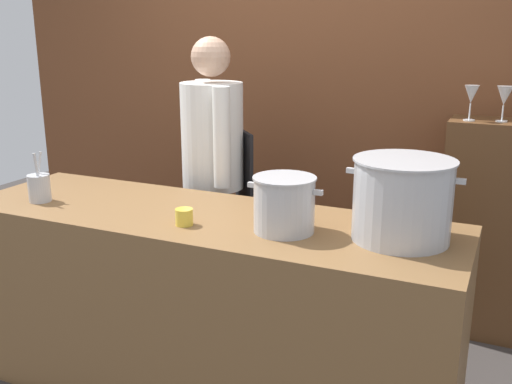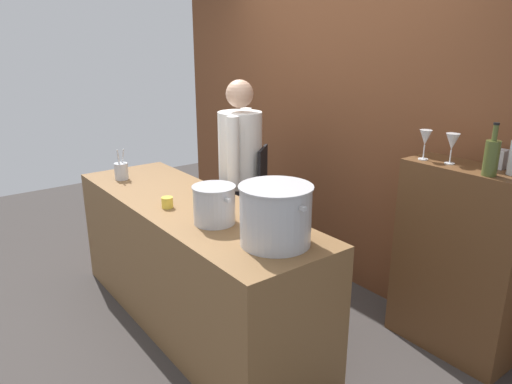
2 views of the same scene
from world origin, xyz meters
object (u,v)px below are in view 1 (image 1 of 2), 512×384
utensil_crock (39,188)px  stockpot_small (284,204)px  chef (214,165)px  butter_jar (184,217)px  wine_glass_wide (504,97)px  stockpot_large (402,200)px  wine_glass_short (471,95)px

utensil_crock → stockpot_small: bearing=3.9°
chef → utensil_crock: chef is taller
chef → stockpot_small: (0.69, -0.69, 0.05)m
butter_jar → wine_glass_wide: size_ratio=0.41×
wine_glass_wide → stockpot_small: bearing=-121.6°
chef → butter_jar: size_ratio=22.05×
chef → butter_jar: 0.84m
stockpot_large → chef: bearing=152.8°
utensil_crock → wine_glass_wide: (1.97, 1.29, 0.39)m
stockpot_large → wine_glass_wide: wine_glass_wide is taller
stockpot_large → butter_jar: stockpot_large is taller
butter_jar → stockpot_large: bearing=13.0°
utensil_crock → butter_jar: bearing=-1.3°
chef → stockpot_large: (1.14, -0.59, 0.10)m
utensil_crock → wine_glass_wide: 2.38m
stockpot_large → stockpot_small: size_ratio=1.41×
butter_jar → wine_glass_short: 1.67m
chef → utensil_crock: 0.93m
butter_jar → stockpot_small: bearing=13.9°
stockpot_large → wine_glass_short: 1.13m
stockpot_small → wine_glass_wide: (0.74, 1.21, 0.34)m
butter_jar → utensil_crock: bearing=178.7°
stockpot_large → utensil_crock: 1.68m
wine_glass_short → wine_glass_wide: size_ratio=1.01×
stockpot_small → utensil_crock: utensil_crock is taller
chef → stockpot_small: chef is taller
stockpot_large → utensil_crock: stockpot_large is taller
butter_jar → wine_glass_short: (1.00, 1.28, 0.42)m
chef → stockpot_large: bearing=-158.6°
utensil_crock → chef: bearing=55.5°
utensil_crock → butter_jar: utensil_crock is taller
utensil_crock → wine_glass_wide: size_ratio=1.30×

